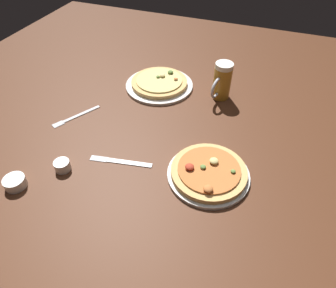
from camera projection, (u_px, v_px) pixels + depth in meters
ground_plane at (168, 151)px, 1.07m from camera, size 2.40×2.40×0.03m
pizza_plate_near at (209, 173)px, 0.96m from camera, size 0.27×0.27×0.05m
pizza_plate_far at (159, 83)px, 1.34m from camera, size 0.30×0.30×0.05m
beer_mug_dark at (222, 81)px, 1.24m from camera, size 0.08×0.13×0.16m
ramekin_sauce at (62, 166)px, 0.98m from camera, size 0.05×0.05×0.03m
ramekin_butter at (15, 182)px, 0.93m from camera, size 0.07×0.07×0.03m
fork_left at (75, 116)px, 1.19m from camera, size 0.12×0.19×0.01m
knife_right at (120, 161)px, 1.01m from camera, size 0.22×0.06×0.01m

